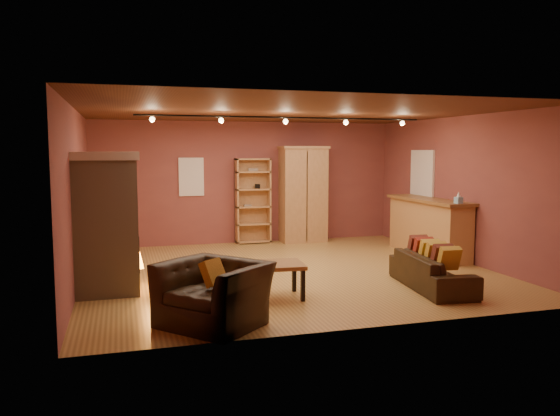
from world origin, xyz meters
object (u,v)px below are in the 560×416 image
object	(u,v)px
armoire	(303,194)
coffee_table	(280,268)
armchair	(213,283)
loveseat	(432,264)
bookcase	(252,200)
fireplace	(107,223)
bar_counter	(428,226)

from	to	relation	value
armoire	coffee_table	distance (m)	5.01
armchair	loveseat	bearing A→B (deg)	61.14
coffee_table	bookcase	bearing A→B (deg)	81.29
bookcase	loveseat	bearing A→B (deg)	-71.00
fireplace	armchair	distance (m)	2.43
bookcase	bar_counter	size ratio (longest dim) A/B	0.81
coffee_table	armoire	bearing A→B (deg)	67.40
bookcase	loveseat	world-z (taller)	bookcase
fireplace	coffee_table	distance (m)	2.68
fireplace	loveseat	distance (m)	5.01
armoire	armchair	distance (m)	6.38
bar_counter	coffee_table	world-z (taller)	bar_counter
loveseat	fireplace	bearing A→B (deg)	83.05
bar_counter	armchair	distance (m)	5.95
bookcase	bar_counter	distance (m)	4.01
armoire	coffee_table	size ratio (longest dim) A/B	3.08
loveseat	bar_counter	bearing A→B (deg)	-23.52
bookcase	loveseat	xyz separation A→B (m)	(1.69, -4.92, -0.62)
bar_counter	loveseat	distance (m)	2.82
fireplace	loveseat	size ratio (longest dim) A/B	1.14
bookcase	armchair	bearing A→B (deg)	-107.96
armchair	coffee_table	bearing A→B (deg)	89.10
bookcase	armoire	xyz separation A→B (m)	(1.18, -0.18, 0.13)
bar_counter	fireplace	bearing A→B (deg)	-168.66
armchair	coffee_table	xyz separation A→B (m)	(1.14, 0.99, -0.09)
fireplace	armchair	bearing A→B (deg)	-57.72
bookcase	coffee_table	size ratio (longest dim) A/B	2.70
coffee_table	bar_counter	bearing A→B (deg)	30.57
coffee_table	loveseat	bearing A→B (deg)	-3.75
armoire	loveseat	bearing A→B (deg)	-83.78
loveseat	coffee_table	distance (m)	2.43
bar_counter	loveseat	world-z (taller)	bar_counter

